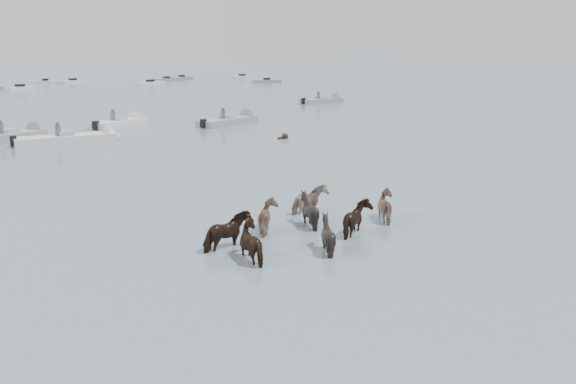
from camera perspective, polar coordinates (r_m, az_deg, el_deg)
ground at (r=18.56m, az=5.75°, el=-3.15°), size 400.00×400.00×0.00m
pony_herd at (r=17.35m, az=1.90°, el=-3.06°), size 7.13×4.31×1.28m
swimming_pony at (r=36.44m, az=-0.37°, el=5.49°), size 0.72×0.44×0.44m
motorboat_a at (r=40.06m, az=-25.11°, el=5.13°), size 5.16×3.54×1.92m
motorboat_b at (r=37.23m, az=-19.96°, el=5.03°), size 6.42×2.28×1.92m
motorboat_c at (r=44.70m, az=-15.80°, el=6.69°), size 5.37×3.91×1.92m
motorboat_d at (r=44.34m, az=-5.31°, el=7.09°), size 6.01×3.30×1.92m
motorboat_e at (r=62.13m, az=3.87°, el=9.05°), size 5.56×1.71×1.92m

